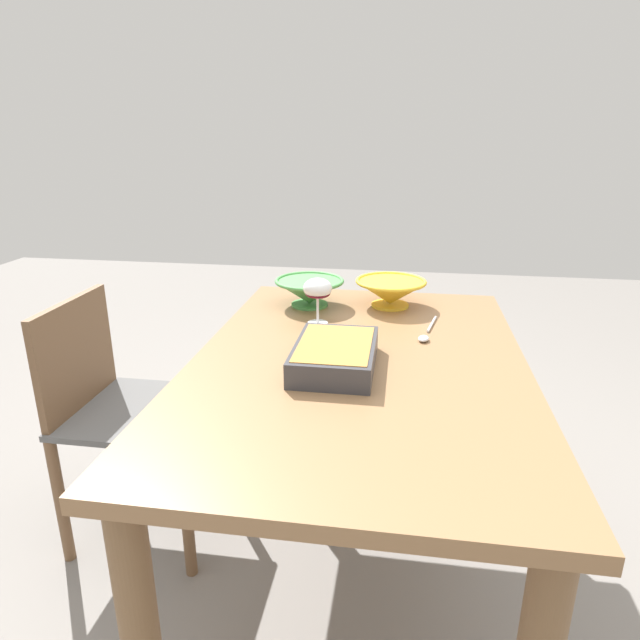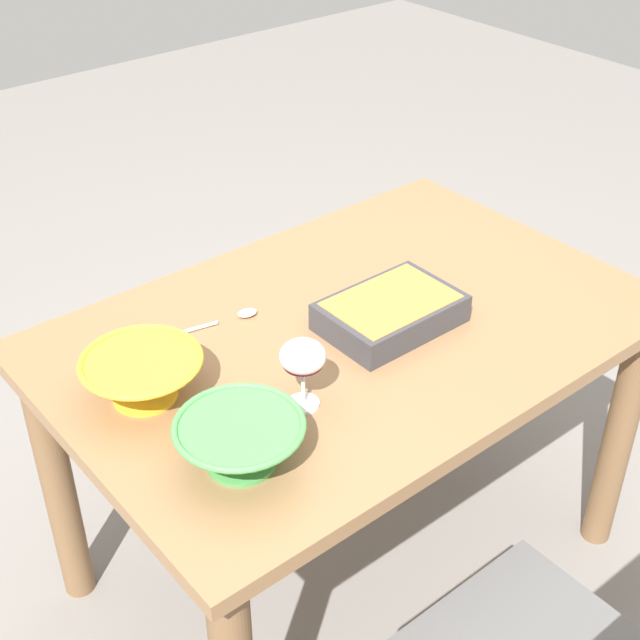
{
  "view_description": "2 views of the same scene",
  "coord_description": "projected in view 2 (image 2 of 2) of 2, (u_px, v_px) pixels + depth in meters",
  "views": [
    {
      "loc": [
        -1.32,
        -0.1,
        1.31
      ],
      "look_at": [
        0.01,
        0.1,
        0.85
      ],
      "focal_mm": 30.91,
      "sensor_mm": 36.0,
      "label": 1
    },
    {
      "loc": [
        1.06,
        1.19,
        1.84
      ],
      "look_at": [
        0.08,
        -0.01,
        0.79
      ],
      "focal_mm": 50.2,
      "sensor_mm": 36.0,
      "label": 2
    }
  ],
  "objects": [
    {
      "name": "ground_plane",
      "position": [
        346.0,
        559.0,
        2.35
      ],
      "size": [
        8.0,
        8.0,
        0.0
      ],
      "primitive_type": "plane",
      "color": "gray"
    },
    {
      "name": "dining_table",
      "position": [
        350.0,
        371.0,
        2.0
      ],
      "size": [
        1.29,
        0.86,
        0.75
      ],
      "color": "olive",
      "rests_on": "ground_plane"
    },
    {
      "name": "casserole_dish",
      "position": [
        391.0,
        311.0,
        1.91
      ],
      "size": [
        0.29,
        0.2,
        0.06
      ],
      "color": "#38383D",
      "rests_on": "dining_table"
    },
    {
      "name": "wine_glass",
      "position": [
        303.0,
        360.0,
        1.64
      ],
      "size": [
        0.09,
        0.09,
        0.15
      ],
      "color": "white",
      "rests_on": "dining_table"
    },
    {
      "name": "serving_spoon",
      "position": [
        228.0,
        319.0,
        1.94
      ],
      "size": [
        0.23,
        0.07,
        0.01
      ],
      "color": "silver",
      "rests_on": "dining_table"
    },
    {
      "name": "mixing_bowl",
      "position": [
        240.0,
        441.0,
        1.54
      ],
      "size": [
        0.23,
        0.23,
        0.09
      ],
      "color": "#4C994C",
      "rests_on": "dining_table"
    },
    {
      "name": "small_bowl",
      "position": [
        143.0,
        375.0,
        1.7
      ],
      "size": [
        0.24,
        0.24,
        0.09
      ],
      "color": "yellow",
      "rests_on": "dining_table"
    }
  ]
}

